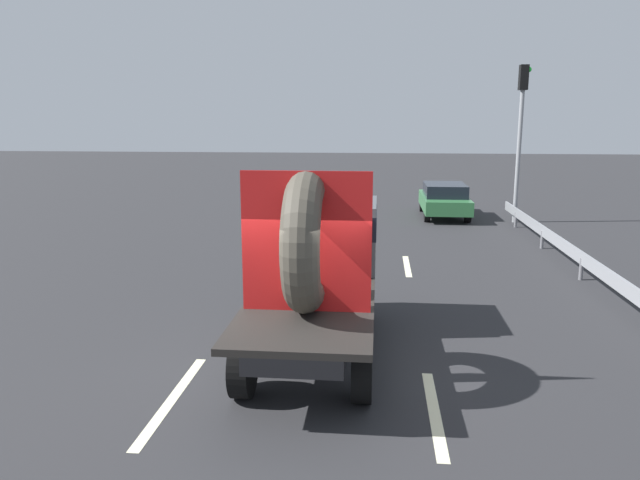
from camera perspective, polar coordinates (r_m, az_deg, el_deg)
name	(u,v)px	position (r m, az deg, el deg)	size (l,w,h in m)	color
ground_plane	(293,372)	(9.71, -2.59, -12.42)	(120.00, 120.00, 0.00)	#28282B
flatbed_truck	(318,254)	(10.50, -0.18, -1.37)	(2.02, 5.38, 3.20)	black
distant_sedan	(444,199)	(24.74, 11.73, 3.84)	(1.77, 4.13, 1.35)	black
traffic_light	(521,121)	(23.91, 18.55, 10.64)	(0.42, 0.36, 5.84)	gray
guardrail	(560,244)	(17.80, 21.88, -0.34)	(0.10, 14.59, 0.71)	gray
lane_dash_left_near	(172,399)	(9.11, -13.85, -14.43)	(2.85, 0.16, 0.01)	beige
lane_dash_left_far	(268,269)	(15.93, -5.00, -2.80)	(2.20, 0.16, 0.01)	beige
lane_dash_right_near	(434,412)	(8.65, 10.80, -15.75)	(2.52, 0.16, 0.01)	beige
lane_dash_right_far	(407,266)	(16.40, 8.28, -2.46)	(2.33, 0.16, 0.01)	beige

